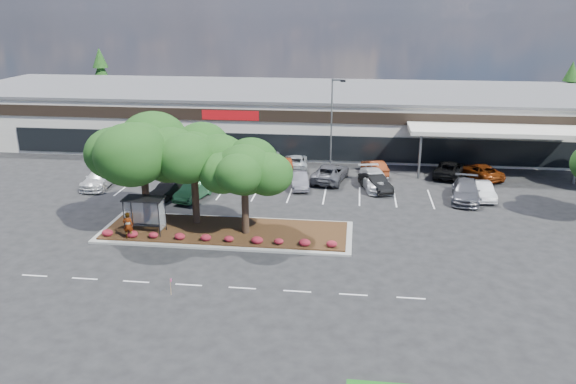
# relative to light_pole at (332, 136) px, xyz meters

# --- Properties ---
(ground) EXTENTS (160.00, 160.00, 0.00)m
(ground) POSITION_rel_light_pole_xyz_m (-4.82, -18.38, -4.15)
(ground) COLOR black
(ground) RESTS_ON ground
(retail_store) EXTENTS (80.40, 25.20, 6.25)m
(retail_store) POSITION_rel_light_pole_xyz_m (-4.76, 15.53, -0.99)
(retail_store) COLOR silver
(retail_store) RESTS_ON ground
(landscape_island) EXTENTS (18.00, 6.00, 0.26)m
(landscape_island) POSITION_rel_light_pole_xyz_m (-6.82, -14.38, -4.02)
(landscape_island) COLOR gray
(landscape_island) RESTS_ON ground
(lane_markings) EXTENTS (33.12, 20.06, 0.01)m
(lane_markings) POSITION_rel_light_pole_xyz_m (-4.96, -7.96, -4.14)
(lane_markings) COLOR silver
(lane_markings) RESTS_ON ground
(shrub_row) EXTENTS (17.00, 0.80, 0.50)m
(shrub_row) POSITION_rel_light_pole_xyz_m (-6.82, -16.48, -3.64)
(shrub_row) COLOR maroon
(shrub_row) RESTS_ON landscape_island
(bus_shelter) EXTENTS (2.75, 1.55, 2.59)m
(bus_shelter) POSITION_rel_light_pole_xyz_m (-12.32, -15.43, -1.84)
(bus_shelter) COLOR black
(bus_shelter) RESTS_ON landscape_island
(island_tree_west) EXTENTS (7.20, 7.20, 7.89)m
(island_tree_west) POSITION_rel_light_pole_xyz_m (-12.82, -13.88, 0.06)
(island_tree_west) COLOR #19380F
(island_tree_west) RESTS_ON landscape_island
(island_tree_mid) EXTENTS (6.60, 6.60, 7.32)m
(island_tree_mid) POSITION_rel_light_pole_xyz_m (-9.32, -13.18, -0.23)
(island_tree_mid) COLOR #19380F
(island_tree_mid) RESTS_ON landscape_island
(island_tree_east) EXTENTS (5.80, 5.80, 6.50)m
(island_tree_east) POSITION_rel_light_pole_xyz_m (-5.32, -14.68, -0.63)
(island_tree_east) COLOR #19380F
(island_tree_east) RESTS_ON landscape_island
(conifer_north_west) EXTENTS (4.40, 4.40, 10.00)m
(conifer_north_west) POSITION_rel_light_pole_xyz_m (-34.82, 27.62, 0.85)
(conifer_north_west) COLOR #19380F
(conifer_north_west) RESTS_ON ground
(conifer_north_east) EXTENTS (3.96, 3.96, 9.00)m
(conifer_north_east) POSITION_rel_light_pole_xyz_m (29.18, 25.62, 0.35)
(conifer_north_east) COLOR #19380F
(conifer_north_east) RESTS_ON ground
(person_waiting) EXTENTS (0.76, 0.57, 1.88)m
(person_waiting) POSITION_rel_light_pole_xyz_m (-13.14, -16.66, -2.95)
(person_waiting) COLOR #594C47
(person_waiting) RESTS_ON landscape_island
(light_pole) EXTENTS (1.43, 0.50, 9.39)m
(light_pole) POSITION_rel_light_pole_xyz_m (0.00, 0.00, 0.00)
(light_pole) COLOR gray
(light_pole) RESTS_ON ground
(survey_stake) EXTENTS (0.07, 0.14, 1.01)m
(survey_stake) POSITION_rel_light_pole_xyz_m (-7.83, -23.67, -3.50)
(survey_stake) COLOR #A57F56
(survey_stake) RESTS_ON ground
(car_0) EXTENTS (2.22, 5.26, 1.52)m
(car_0) POSITION_rel_light_pole_xyz_m (-20.62, -4.93, -3.39)
(car_0) COLOR silver
(car_0) RESTS_ON ground
(car_1) EXTENTS (2.54, 4.28, 1.33)m
(car_1) POSITION_rel_light_pole_xyz_m (-13.50, -7.22, -3.48)
(car_1) COLOR black
(car_1) RESTS_ON ground
(car_2) EXTENTS (2.62, 4.80, 1.50)m
(car_2) POSITION_rel_light_pole_xyz_m (-11.20, -7.27, -3.40)
(car_2) COLOR #1C4629
(car_2) RESTS_ON ground
(car_3) EXTENTS (2.57, 4.39, 1.40)m
(car_3) POSITION_rel_light_pole_xyz_m (-8.77, -3.02, -3.45)
(car_3) COLOR black
(car_3) RESTS_ON ground
(car_4) EXTENTS (2.21, 4.37, 1.37)m
(car_4) POSITION_rel_light_pole_xyz_m (-2.73, -3.12, -3.46)
(car_4) COLOR #5B5961
(car_4) RESTS_ON ground
(car_5) EXTENTS (3.18, 4.59, 1.43)m
(car_5) POSITION_rel_light_pole_xyz_m (4.07, -3.11, -3.43)
(car_5) COLOR black
(car_5) RESTS_ON ground
(car_6) EXTENTS (3.37, 5.83, 1.59)m
(car_6) POSITION_rel_light_pole_xyz_m (3.99, -2.41, -3.35)
(car_6) COLOR silver
(car_6) RESTS_ON ground
(car_7) EXTENTS (3.17, 5.84, 1.61)m
(car_7) POSITION_rel_light_pole_xyz_m (11.49, -4.80, -3.34)
(car_7) COLOR #53545B
(car_7) RESTS_ON ground
(car_8) EXTENTS (1.77, 4.33, 1.39)m
(car_8) POSITION_rel_light_pole_xyz_m (12.95, -4.19, -3.45)
(car_8) COLOR silver
(car_8) RESTS_ON ground
(car_9) EXTENTS (3.28, 5.87, 1.55)m
(car_9) POSITION_rel_light_pole_xyz_m (-15.68, 2.85, -3.37)
(car_9) COLOR maroon
(car_9) RESTS_ON ground
(car_10) EXTENTS (3.56, 6.16, 1.68)m
(car_10) POSITION_rel_light_pole_xyz_m (-11.57, -0.30, -3.31)
(car_10) COLOR black
(car_10) RESTS_ON ground
(car_11) EXTENTS (4.14, 6.25, 1.60)m
(car_11) POSITION_rel_light_pole_xyz_m (-6.55, 3.65, -3.35)
(car_11) COLOR silver
(car_11) RESTS_ON ground
(car_12) EXTENTS (2.45, 4.55, 1.42)m
(car_12) POSITION_rel_light_pole_xyz_m (-4.83, 1.92, -3.43)
(car_12) COLOR maroon
(car_12) RESTS_ON ground
(car_13) EXTENTS (2.75, 5.09, 1.36)m
(car_13) POSITION_rel_light_pole_xyz_m (-3.73, 3.23, -3.47)
(car_13) COLOR #A9B1B5
(car_13) RESTS_ON ground
(car_14) EXTENTS (3.68, 6.14, 1.60)m
(car_14) POSITION_rel_light_pole_xyz_m (-0.07, -0.74, -3.35)
(car_14) COLOR #525359
(car_14) RESTS_ON ground
(car_15) EXTENTS (2.74, 4.52, 1.41)m
(car_15) POSITION_rel_light_pole_xyz_m (4.08, 1.95, -3.44)
(car_15) COLOR maroon
(car_15) RESTS_ON ground
(car_16) EXTENTS (3.90, 5.87, 1.50)m
(car_16) POSITION_rel_light_pole_xyz_m (11.20, 2.13, -3.40)
(car_16) COLOR black
(car_16) RESTS_ON ground
(car_17) EXTENTS (4.24, 5.61, 1.42)m
(car_17) POSITION_rel_light_pole_xyz_m (13.90, 1.77, -3.44)
(car_17) COLOR maroon
(car_17) RESTS_ON ground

